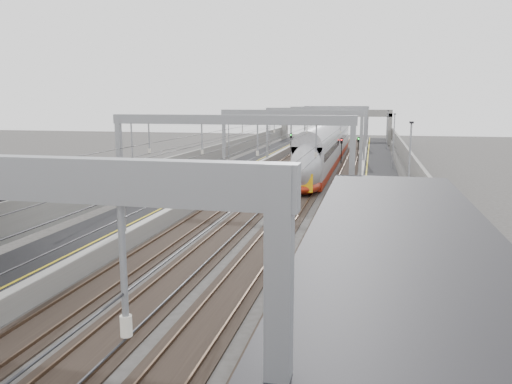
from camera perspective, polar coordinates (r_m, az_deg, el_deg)
The scene contains 12 objects.
platform_left at distance 50.88m, azimuth -4.50°, elevation 1.41°, with size 4.00×120.00×1.00m, color black.
platform_right at distance 48.56m, azimuth 13.82°, elevation 0.72°, with size 4.00×120.00×1.00m, color black.
tracks at distance 49.16m, azimuth 4.44°, elevation 0.57°, with size 11.40×140.00×0.20m.
overhead_line at distance 55.07m, azimuth 5.57°, elevation 7.95°, with size 13.00×140.00×6.60m.
canopy_right at distance 6.75m, azimuth 19.54°, elevation -17.95°, with size 4.40×30.00×4.24m.
overbridge at distance 103.23m, azimuth 9.13°, elevation 8.41°, with size 22.00×2.20×6.90m.
wall_left at distance 51.77m, azimuth -7.90°, elevation 2.72°, with size 0.30×120.00×3.20m, color slate.
wall_right at distance 48.56m, azimuth 17.65°, elevation 1.85°, with size 0.30×120.00×3.20m, color slate.
train at distance 67.37m, azimuth 8.16°, elevation 4.95°, with size 2.89×52.63×4.56m.
signal_green at distance 79.17m, azimuth 4.01°, elevation 5.93°, with size 0.32×0.32×3.48m.
signal_red_near at distance 69.57m, azimuth 9.74°, elevation 5.23°, with size 0.32×0.32×3.48m.
signal_red_far at distance 72.14m, azimuth 11.62°, elevation 5.34°, with size 0.32×0.32×3.48m.
Camera 1 is at (7.19, -2.94, 8.20)m, focal length 35.00 mm.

